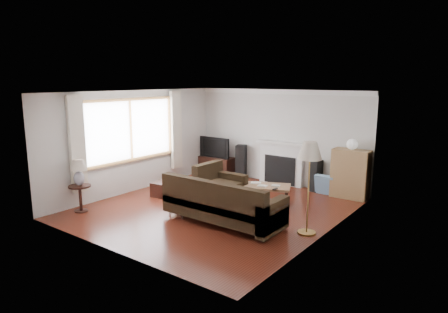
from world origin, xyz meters
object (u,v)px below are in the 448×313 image
Objects in this scene: tv_stand at (217,166)px; coffee_table at (264,195)px; sectional_sofa at (223,202)px; side_table at (80,198)px; floor_lamp at (308,189)px; bookshelf at (350,174)px.

tv_stand reaches higher than coffee_table.
side_table is (-2.81, -1.28, -0.13)m from sectional_sofa.
floor_lamp is (1.52, -1.02, 0.63)m from coffee_table.
tv_stand is 0.62× the size of floor_lamp.
bookshelf is at bearing 0.55° from tv_stand.
tv_stand is 3.06m from coffee_table.
bookshelf is 3.43m from sectional_sofa.
side_table is at bearing -160.21° from coffee_table.
floor_lamp is at bearing -58.12° from coffee_table.
sectional_sofa is 3.09m from side_table.
bookshelf is at bearing 46.41° from side_table.
side_table is at bearing -93.38° from tv_stand.
tv_stand is at bearing 123.84° from coffee_table.
tv_stand is 1.84× the size of side_table.
side_table is (-4.37, -1.74, -0.56)m from floor_lamp.
tv_stand is 3.95m from bookshelf.
tv_stand is 0.91× the size of bookshelf.
bookshelf is 0.68× the size of floor_lamp.
sectional_sofa is 1.49m from coffee_table.
floor_lamp is 2.96× the size of side_table.
coffee_table is (0.04, 1.48, -0.20)m from sectional_sofa.
tv_stand is at bearing 147.36° from floor_lamp.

